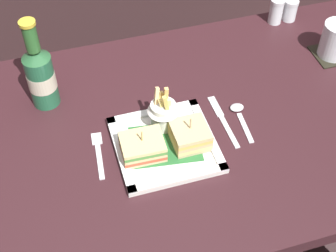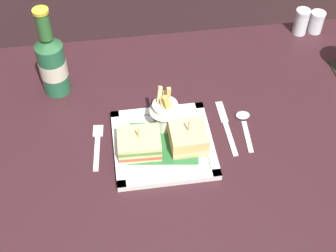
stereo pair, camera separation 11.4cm
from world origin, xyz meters
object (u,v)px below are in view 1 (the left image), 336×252
dining_table (171,167)px  beer_bottle (40,74)px  square_plate (165,145)px  water_glass (335,41)px  knife (222,119)px  pepper_shaker (290,11)px  fork (99,152)px  spoon (239,113)px  sandwich_half_left (142,147)px  fries_cup (163,111)px  sandwich_half_right (190,135)px  salt_shaker (276,12)px

dining_table → beer_bottle: size_ratio=5.54×
square_plate → beer_bottle: bearing=136.8°
water_glass → knife: (-0.38, -0.14, -0.05)m
pepper_shaker → fork: bearing=-152.1°
knife → spoon: 0.05m
sandwich_half_left → beer_bottle: (-0.19, 0.24, 0.06)m
square_plate → fries_cup: (0.01, 0.06, 0.05)m
knife → beer_bottle: bearing=155.2°
sandwich_half_left → beer_bottle: bearing=128.0°
sandwich_half_right → fries_cup: size_ratio=0.73×
sandwich_half_left → water_glass: size_ratio=1.02×
square_plate → fries_cup: size_ratio=1.99×
beer_bottle → spoon: beer_bottle is taller
fries_cup → water_glass: size_ratio=1.19×
beer_bottle → spoon: 0.50m
spoon → salt_shaker: bearing=52.8°
spoon → pepper_shaker: pepper_shaker is taller
sandwich_half_left → sandwich_half_right: sandwich_half_right is taller
square_plate → knife: square_plate is taller
sandwich_half_right → spoon: sandwich_half_right is taller
square_plate → fork: square_plate is taller
sandwich_half_left → knife: 0.23m
beer_bottle → knife: 0.46m
fork → sandwich_half_left: bearing=-22.0°
fork → fries_cup: bearing=10.4°
beer_bottle → fork: (0.09, -0.20, -0.09)m
sandwich_half_left → pepper_shaker: bearing=34.7°
sandwich_half_left → pepper_shaker: size_ratio=1.53×
dining_table → fork: size_ratio=9.74×
beer_bottle → knife: bearing=-24.8°
dining_table → sandwich_half_right: bearing=-67.2°
beer_bottle → pepper_shaker: 0.76m
water_glass → pepper_shaker: bearing=102.4°
dining_table → knife: (0.13, -0.01, 0.16)m
sandwich_half_right → beer_bottle: 0.39m
fries_cup → pepper_shaker: (0.49, 0.32, -0.03)m
beer_bottle → water_glass: size_ratio=2.52×
square_plate → beer_bottle: size_ratio=0.94×
fork → water_glass: bearing=12.9°
sandwich_half_left → beer_bottle: 0.31m
dining_table → square_plate: bearing=-120.2°
square_plate → water_glass: size_ratio=2.36×
beer_bottle → knife: size_ratio=1.38×
sandwich_half_right → beer_bottle: bearing=141.3°
spoon → salt_shaker: salt_shaker is taller
water_glass → fork: bearing=-167.1°
beer_bottle → spoon: (0.45, -0.18, -0.09)m
sandwich_half_left → sandwich_half_right: 0.11m
spoon → dining_table: bearing=178.9°
salt_shaker → pepper_shaker: size_ratio=1.19×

